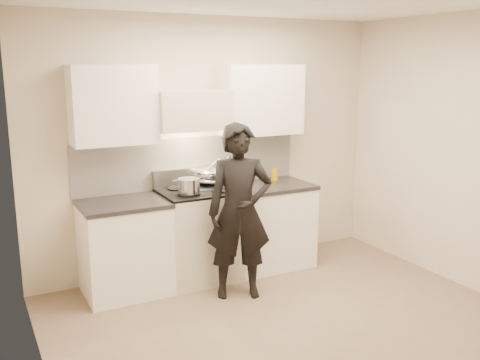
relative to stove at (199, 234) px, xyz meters
name	(u,v)px	position (x,y,z in m)	size (l,w,h in m)	color
ground_plane	(298,329)	(0.30, -1.42, -0.47)	(4.00, 4.00, 0.00)	#826C53
room_shell	(272,137)	(0.24, -1.05, 1.12)	(4.04, 3.54, 2.70)	beige
stove	(199,234)	(0.00, 0.00, 0.00)	(0.76, 0.65, 0.96)	beige
counter_right	(268,225)	(0.83, 0.00, -0.01)	(0.92, 0.67, 0.92)	white
counter_left	(125,247)	(-0.78, 0.00, -0.01)	(0.82, 0.67, 0.92)	white
wok	(210,174)	(0.20, 0.14, 0.59)	(0.40, 0.49, 0.32)	#B3B4BF
stock_pot	(189,186)	(-0.15, -0.12, 0.56)	(0.30, 0.29, 0.15)	#B3B4BF
utensil_crock	(229,176)	(0.45, 0.20, 0.54)	(0.12, 0.12, 0.31)	#ABABAB
spice_jar	(247,180)	(0.65, 0.15, 0.49)	(0.04, 0.04, 0.08)	#BF5A15
oil_glass	(275,174)	(1.01, 0.16, 0.51)	(0.08, 0.08, 0.13)	#BA8E06
person	(239,212)	(0.18, -0.58, 0.36)	(0.61, 0.40, 1.68)	black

